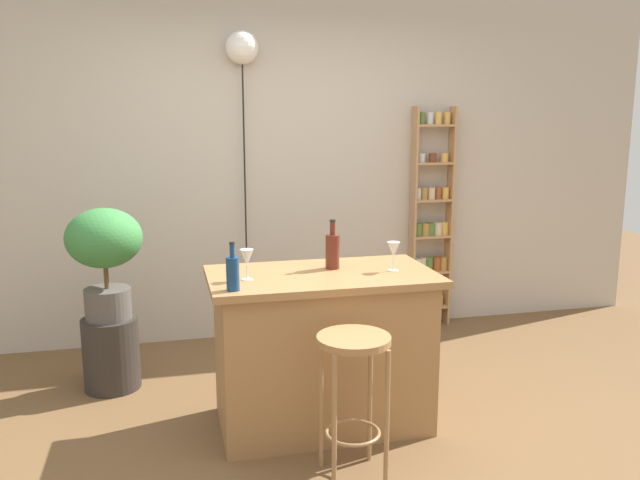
% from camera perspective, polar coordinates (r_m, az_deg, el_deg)
% --- Properties ---
extents(ground, '(12.00, 12.00, 0.00)m').
position_cam_1_polar(ground, '(3.62, 1.36, -17.78)').
color(ground, brown).
extents(back_wall, '(6.40, 0.10, 2.80)m').
position_cam_1_polar(back_wall, '(5.09, -4.32, 7.12)').
color(back_wall, '#BCB2A3').
rests_on(back_wall, ground).
extents(kitchen_counter, '(1.25, 0.69, 0.88)m').
position_cam_1_polar(kitchen_counter, '(3.70, 0.17, -9.53)').
color(kitchen_counter, '#9E7042').
rests_on(kitchen_counter, ground).
extents(bar_stool, '(0.35, 0.35, 0.72)m').
position_cam_1_polar(bar_stool, '(3.14, 2.96, -11.58)').
color(bar_stool, '#997047').
rests_on(bar_stool, ground).
extents(spice_shelf, '(0.34, 0.12, 1.80)m').
position_cam_1_polar(spice_shelf, '(5.39, 9.75, 1.66)').
color(spice_shelf, tan).
rests_on(spice_shelf, ground).
extents(plant_stool, '(0.35, 0.35, 0.47)m').
position_cam_1_polar(plant_stool, '(4.43, -17.89, -9.46)').
color(plant_stool, '#2D2823').
rests_on(plant_stool, ground).
extents(potted_plant, '(0.47, 0.42, 0.71)m').
position_cam_1_polar(potted_plant, '(4.25, -18.43, -0.85)').
color(potted_plant, '#514C47').
rests_on(potted_plant, plant_stool).
extents(bottle_wine_red, '(0.08, 0.08, 0.28)m').
position_cam_1_polar(bottle_wine_red, '(3.65, 1.11, -0.91)').
color(bottle_wine_red, '#5B2319').
rests_on(bottle_wine_red, kitchen_counter).
extents(bottle_spirits_clear, '(0.07, 0.07, 0.25)m').
position_cam_1_polar(bottle_spirits_clear, '(3.22, -7.69, -2.84)').
color(bottle_spirits_clear, navy).
rests_on(bottle_spirits_clear, kitchen_counter).
extents(wine_glass_left, '(0.07, 0.07, 0.16)m').
position_cam_1_polar(wine_glass_left, '(3.61, 6.49, -0.90)').
color(wine_glass_left, silver).
rests_on(wine_glass_left, kitchen_counter).
extents(wine_glass_center, '(0.07, 0.07, 0.16)m').
position_cam_1_polar(wine_glass_center, '(3.42, -6.46, -1.60)').
color(wine_glass_center, silver).
rests_on(wine_glass_center, kitchen_counter).
extents(pendant_globe_light, '(0.24, 0.24, 2.34)m').
position_cam_1_polar(pendant_globe_light, '(4.96, -6.88, 16.19)').
color(pendant_globe_light, black).
rests_on(pendant_globe_light, ground).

